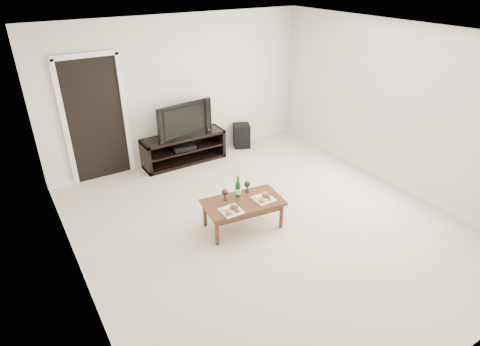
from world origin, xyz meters
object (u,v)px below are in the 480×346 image
Objects in this scene: media_console at (184,149)px; coffee_table at (243,214)px; television at (182,119)px; subwoofer at (242,136)px.

media_console reaches higher than coffee_table.
television is 2.44m from coffee_table.
television is 2.32× the size of subwoofer.
television is 1.45m from subwoofer.
television is at bearing 85.41° from coffee_table.
coffee_table is (-1.49, -2.40, -0.03)m from subwoofer.
television is (0.00, 0.00, 0.59)m from media_console.
subwoofer is 0.44× the size of coffee_table.
subwoofer is 2.82m from coffee_table.
television is 1.01× the size of coffee_table.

